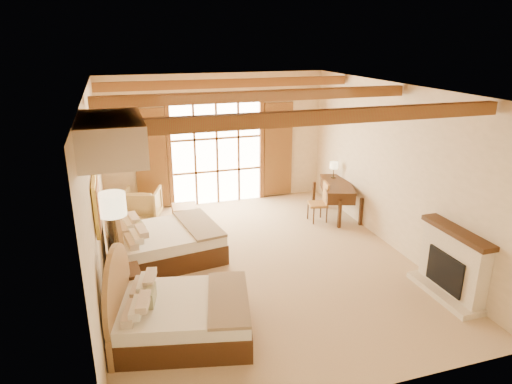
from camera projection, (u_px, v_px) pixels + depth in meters
name	position (u px, v px, depth m)	size (l,w,h in m)	color
floor	(260.00, 262.00, 8.56)	(7.00, 7.00, 0.00)	tan
wall_back	(216.00, 140.00, 11.19)	(5.50, 5.50, 0.00)	beige
wall_left	(96.00, 197.00, 7.26)	(7.00, 7.00, 0.00)	beige
wall_right	(395.00, 168.00, 8.81)	(7.00, 7.00, 0.00)	beige
ceiling	(260.00, 89.00, 7.52)	(7.00, 7.00, 0.00)	#AE7337
ceiling_beams	(260.00, 96.00, 7.55)	(5.39, 4.60, 0.18)	brown
french_doors	(217.00, 154.00, 11.25)	(3.95, 0.08, 2.60)	white
fireplace	(451.00, 267.00, 7.32)	(0.46, 1.40, 1.16)	beige
painting	(97.00, 203.00, 6.55)	(0.06, 0.95, 0.75)	gold
canopy_valance	(111.00, 137.00, 5.11)	(0.70, 1.40, 0.45)	beige
bed_near	(174.00, 314.00, 6.32)	(2.13, 1.76, 1.22)	#402112
bed_far	(158.00, 241.00, 8.52)	(2.16, 1.75, 1.28)	#402112
nightstand	(125.00, 288.00, 7.09)	(0.51, 0.51, 0.61)	#402112
floor_lamp	(113.00, 212.00, 6.61)	(0.40, 0.40, 1.89)	#3D2E19
armchair	(142.00, 204.00, 10.45)	(0.79, 0.81, 0.74)	#A98C4E
ottoman	(185.00, 214.00, 10.34)	(0.54, 0.54, 0.39)	#9E7646
desk	(336.00, 198.00, 10.65)	(1.07, 1.60, 0.80)	#402112
desk_chair	(318.00, 209.00, 10.38)	(0.48, 0.48, 0.92)	#945D37
desk_lamp	(334.00, 166.00, 10.84)	(0.19, 0.19, 0.39)	#3D2E19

